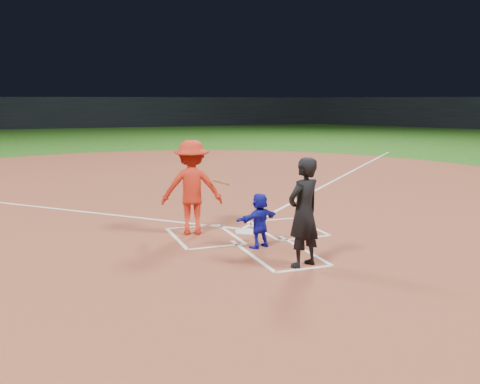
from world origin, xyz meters
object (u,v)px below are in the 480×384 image
object	(u,v)px
home_plate	(246,232)
catcher	(260,220)
batter_at_plate	(192,187)
umpire	(304,213)

from	to	relation	value
home_plate	catcher	xyz separation A→B (m)	(-0.20, -1.24, 0.54)
batter_at_plate	catcher	bearing A→B (deg)	-58.27
umpire	batter_at_plate	size ratio (longest dim) A/B	0.94
umpire	batter_at_plate	distance (m)	3.18
home_plate	catcher	size ratio (longest dim) A/B	0.55
catcher	batter_at_plate	distance (m)	1.88
umpire	batter_at_plate	xyz separation A→B (m)	(-1.20, 2.94, 0.06)
home_plate	umpire	bearing A→B (deg)	91.15
home_plate	umpire	distance (m)	2.80
catcher	umpire	bearing A→B (deg)	79.84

